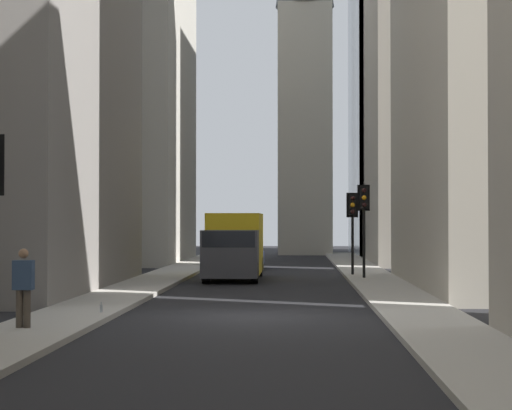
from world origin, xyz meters
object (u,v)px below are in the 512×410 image
at_px(sedan_navy, 246,256).
at_px(traffic_light_far_junction, 353,214).
at_px(delivery_truck, 234,246).
at_px(discarded_bottle, 101,308).
at_px(traffic_light_midblock, 364,209).
at_px(pedestrian, 23,285).

distance_m(sedan_navy, traffic_light_far_junction, 9.13).
bearing_deg(sedan_navy, delivery_truck, 180.00).
bearing_deg(discarded_bottle, traffic_light_midblock, -28.29).
height_order(traffic_light_midblock, discarded_bottle, traffic_light_midblock).
bearing_deg(discarded_bottle, pedestrian, 163.64).
bearing_deg(discarded_bottle, traffic_light_far_junction, -24.07).
distance_m(traffic_light_midblock, pedestrian, 20.19).
bearing_deg(sedan_navy, discarded_bottle, 174.35).
height_order(delivery_truck, traffic_light_far_junction, traffic_light_far_junction).
bearing_deg(traffic_light_far_junction, pedestrian, 157.16).
xyz_separation_m(delivery_truck, traffic_light_midblock, (-0.58, -5.50, 1.55)).
xyz_separation_m(delivery_truck, discarded_bottle, (-15.23, 2.39, -1.21)).
bearing_deg(delivery_truck, traffic_light_far_junction, -72.08).
distance_m(traffic_light_far_junction, pedestrian, 22.07).
bearing_deg(traffic_light_far_junction, sedan_navy, 35.59).
height_order(sedan_navy, traffic_light_far_junction, traffic_light_far_junction).
relative_size(traffic_light_midblock, traffic_light_far_junction, 1.07).
height_order(sedan_navy, discarded_bottle, sedan_navy).
bearing_deg(pedestrian, traffic_light_midblock, -26.21).
distance_m(delivery_truck, traffic_light_far_junction, 5.59).
bearing_deg(traffic_light_midblock, delivery_truck, 83.95).
height_order(sedan_navy, traffic_light_midblock, traffic_light_midblock).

